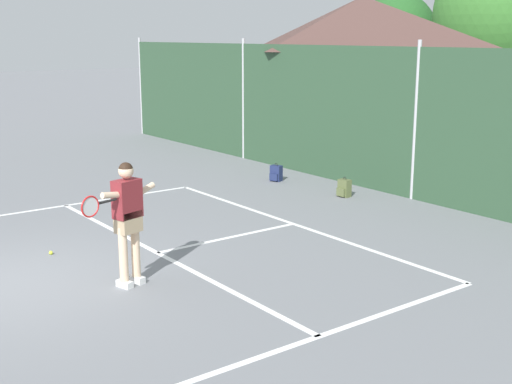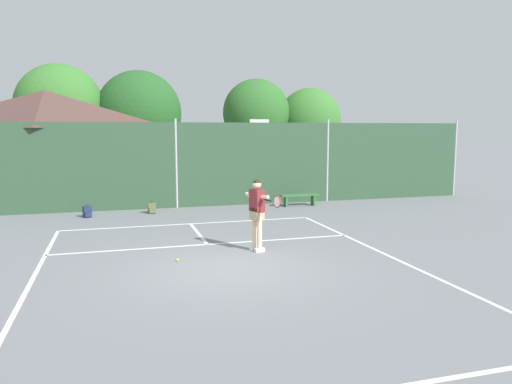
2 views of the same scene
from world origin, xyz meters
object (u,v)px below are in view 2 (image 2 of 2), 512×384
backpack_olive (152,208)px  tennis_player (257,208)px  backpack_navy (87,212)px  tennis_ball (177,260)px  courtside_bench (300,197)px  basketball_hoop (259,147)px

backpack_olive → tennis_player: bearing=-71.5°
backpack_navy → tennis_player: bearing=-54.8°
tennis_ball → backpack_navy: size_ratio=0.14×
tennis_ball → courtside_bench: 9.15m
tennis_ball → courtside_bench: (5.85, 7.03, 0.33)m
basketball_hoop → courtside_bench: 3.68m
tennis_player → backpack_navy: (-4.44, 6.30, -0.92)m
backpack_olive → courtside_bench: size_ratio=0.29×
tennis_player → backpack_navy: size_ratio=4.01×
tennis_ball → basketball_hoop: bearing=63.4°
tennis_player → backpack_navy: tennis_player is taller
tennis_player → basketball_hoop: bearing=73.1°
tennis_player → courtside_bench: 7.63m
backpack_olive → tennis_ball: bearing=-89.4°
backpack_navy → courtside_bench: (8.18, 0.30, 0.17)m
basketball_hoop → backpack_navy: bearing=-155.8°
basketball_hoop → tennis_ball: (-5.02, -10.03, -2.28)m
tennis_player → courtside_bench: tennis_player is taller
basketball_hoop → courtside_bench: bearing=-74.6°
tennis_player → courtside_bench: size_ratio=1.16×
courtside_bench → basketball_hoop: bearing=105.4°
tennis_player → backpack_olive: 6.91m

